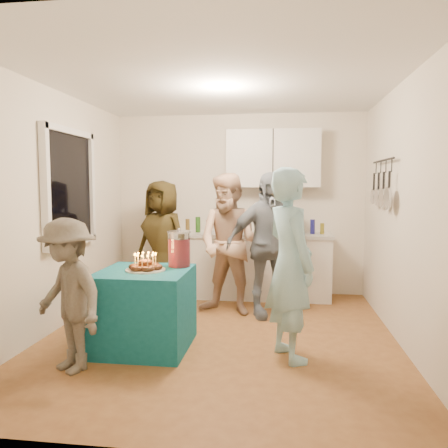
# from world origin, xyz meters

# --- Properties ---
(floor) EXTENTS (4.00, 4.00, 0.00)m
(floor) POSITION_xyz_m (0.00, 0.00, 0.00)
(floor) COLOR brown
(floor) RESTS_ON ground
(ceiling) EXTENTS (4.00, 4.00, 0.00)m
(ceiling) POSITION_xyz_m (0.00, 0.00, 2.60)
(ceiling) COLOR white
(ceiling) RESTS_ON floor
(back_wall) EXTENTS (3.60, 3.60, 0.00)m
(back_wall) POSITION_xyz_m (0.00, 2.00, 1.30)
(back_wall) COLOR silver
(back_wall) RESTS_ON floor
(left_wall) EXTENTS (4.00, 4.00, 0.00)m
(left_wall) POSITION_xyz_m (-1.80, 0.00, 1.30)
(left_wall) COLOR silver
(left_wall) RESTS_ON floor
(right_wall) EXTENTS (4.00, 4.00, 0.00)m
(right_wall) POSITION_xyz_m (1.80, 0.00, 1.30)
(right_wall) COLOR silver
(right_wall) RESTS_ON floor
(window_night) EXTENTS (0.04, 1.00, 1.20)m
(window_night) POSITION_xyz_m (-1.77, 0.30, 1.55)
(window_night) COLOR black
(window_night) RESTS_ON left_wall
(counter) EXTENTS (2.20, 0.58, 0.86)m
(counter) POSITION_xyz_m (0.20, 1.70, 0.43)
(counter) COLOR white
(counter) RESTS_ON floor
(countertop) EXTENTS (2.24, 0.62, 0.05)m
(countertop) POSITION_xyz_m (0.20, 1.70, 0.89)
(countertop) COLOR beige
(countertop) RESTS_ON counter
(upper_cabinet) EXTENTS (1.30, 0.30, 0.80)m
(upper_cabinet) POSITION_xyz_m (0.50, 1.85, 1.95)
(upper_cabinet) COLOR white
(upper_cabinet) RESTS_ON back_wall
(pot_rack) EXTENTS (0.12, 1.00, 0.60)m
(pot_rack) POSITION_xyz_m (1.72, 0.70, 1.60)
(pot_rack) COLOR black
(pot_rack) RESTS_ON right_wall
(microwave) EXTENTS (0.58, 0.44, 0.29)m
(microwave) POSITION_xyz_m (0.61, 1.70, 1.05)
(microwave) COLOR white
(microwave) RESTS_ON countertop
(party_table) EXTENTS (0.85, 0.85, 0.76)m
(party_table) POSITION_xyz_m (-0.67, -0.39, 0.38)
(party_table) COLOR #105B6B
(party_table) RESTS_ON floor
(donut_cake) EXTENTS (0.38, 0.38, 0.18)m
(donut_cake) POSITION_xyz_m (-0.66, -0.40, 0.85)
(donut_cake) COLOR #381C0C
(donut_cake) RESTS_ON party_table
(punch_jar) EXTENTS (0.22, 0.22, 0.34)m
(punch_jar) POSITION_xyz_m (-0.39, -0.15, 0.93)
(punch_jar) COLOR red
(punch_jar) RESTS_ON party_table
(man_birthday) EXTENTS (0.66, 0.75, 1.73)m
(man_birthday) POSITION_xyz_m (0.71, -0.46, 0.87)
(man_birthday) COLOR #9BD1E2
(man_birthday) RESTS_ON floor
(woman_back_left) EXTENTS (0.95, 0.80, 1.64)m
(woman_back_left) POSITION_xyz_m (-0.98, 1.35, 0.82)
(woman_back_left) COLOR #504117
(woman_back_left) RESTS_ON floor
(woman_back_center) EXTENTS (0.99, 0.87, 1.72)m
(woman_back_center) POSITION_xyz_m (0.01, 0.86, 0.86)
(woman_back_center) COLOR tan
(woman_back_center) RESTS_ON floor
(woman_back_right) EXTENTS (1.10, 0.76, 1.73)m
(woman_back_right) POSITION_xyz_m (0.46, 0.81, 0.87)
(woman_back_right) COLOR black
(woman_back_right) RESTS_ON floor
(child_near_left) EXTENTS (0.97, 0.87, 1.30)m
(child_near_left) POSITION_xyz_m (-1.15, -0.99, 0.65)
(child_near_left) COLOR #514A40
(child_near_left) RESTS_ON floor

